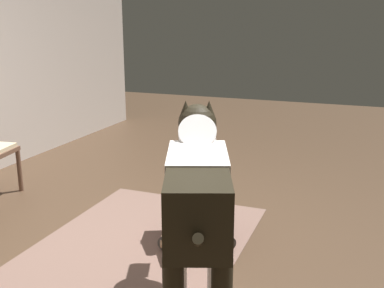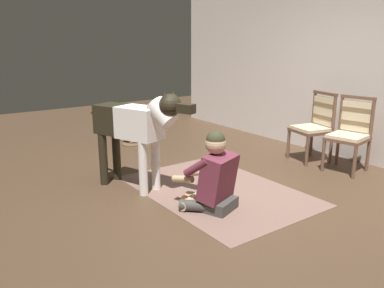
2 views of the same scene
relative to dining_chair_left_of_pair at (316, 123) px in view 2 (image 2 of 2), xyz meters
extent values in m
plane|color=#4A3625|center=(0.27, -1.96, -0.54)|extent=(13.61, 13.61, 0.00)
cube|color=silver|center=(0.27, 0.50, 0.76)|extent=(7.86, 0.10, 2.60)
cube|color=#795B50|center=(0.11, -1.90, -0.54)|extent=(2.18, 1.49, 0.01)
cylinder|color=brown|center=(0.14, -0.33, -0.33)|extent=(0.04, 0.04, 0.42)
cylinder|color=brown|center=(-0.27, -0.24, -0.33)|extent=(0.04, 0.04, 0.42)
cylinder|color=brown|center=(0.23, 0.07, -0.33)|extent=(0.04, 0.04, 0.42)
cylinder|color=brown|center=(-0.18, 0.17, -0.33)|extent=(0.04, 0.04, 0.42)
cube|color=brown|center=(-0.02, -0.08, -0.10)|extent=(0.55, 0.55, 0.04)
cube|color=beige|center=(-0.02, -0.08, -0.06)|extent=(0.51, 0.51, 0.04)
cylinder|color=brown|center=(0.23, 0.07, 0.18)|extent=(0.04, 0.04, 0.52)
cylinder|color=brown|center=(-0.18, 0.17, 0.18)|extent=(0.04, 0.04, 0.52)
cube|color=brown|center=(0.03, 0.12, 0.42)|extent=(0.46, 0.14, 0.04)
cube|color=beige|center=(0.03, 0.12, 0.17)|extent=(0.38, 0.13, 0.40)
cube|color=#7E6345|center=(0.03, 0.12, 0.26)|extent=(0.39, 0.14, 0.06)
cube|color=#7E6345|center=(0.03, 0.12, 0.08)|extent=(0.39, 0.14, 0.06)
cylinder|color=brown|center=(0.80, -0.26, -0.33)|extent=(0.04, 0.04, 0.42)
cylinder|color=brown|center=(0.39, -0.32, -0.33)|extent=(0.04, 0.04, 0.42)
cylinder|color=brown|center=(0.74, 0.16, -0.33)|extent=(0.04, 0.04, 0.42)
cylinder|color=brown|center=(0.33, 0.09, -0.33)|extent=(0.04, 0.04, 0.42)
cube|color=brown|center=(0.56, -0.08, -0.10)|extent=(0.53, 0.53, 0.04)
cube|color=beige|center=(0.56, -0.08, -0.06)|extent=(0.49, 0.49, 0.04)
cylinder|color=brown|center=(0.74, 0.16, 0.18)|extent=(0.04, 0.04, 0.52)
cylinder|color=brown|center=(0.33, 0.09, 0.18)|extent=(0.04, 0.04, 0.52)
cube|color=brown|center=(0.53, 0.12, 0.42)|extent=(0.46, 0.12, 0.04)
cube|color=beige|center=(0.53, 0.12, 0.17)|extent=(0.38, 0.11, 0.40)
cube|color=#7E6345|center=(0.53, 0.12, 0.26)|extent=(0.39, 0.12, 0.06)
cube|color=#7E6345|center=(0.53, 0.12, 0.08)|extent=(0.39, 0.12, 0.06)
cube|color=#403E3B|center=(0.56, -2.22, -0.48)|extent=(0.35, 0.40, 0.12)
cylinder|color=#403E3B|center=(0.47, -2.42, -0.48)|extent=(0.36, 0.36, 0.11)
cylinder|color=tan|center=(0.30, -2.41, -0.48)|extent=(0.24, 0.37, 0.09)
cylinder|color=#403E3B|center=(0.36, -2.13, -0.48)|extent=(0.41, 0.14, 0.11)
cylinder|color=tan|center=(0.24, -2.25, -0.48)|extent=(0.19, 0.37, 0.09)
cube|color=brown|center=(0.53, -2.23, -0.19)|extent=(0.41, 0.48, 0.49)
cylinder|color=brown|center=(0.46, -2.45, -0.06)|extent=(0.30, 0.18, 0.24)
cylinder|color=tan|center=(0.25, -2.47, -0.24)|extent=(0.28, 0.13, 0.12)
cylinder|color=brown|center=(0.33, -2.12, -0.06)|extent=(0.30, 0.18, 0.24)
cylinder|color=tan|center=(0.16, -2.24, -0.24)|extent=(0.27, 0.19, 0.12)
sphere|color=tan|center=(0.50, -2.24, 0.15)|extent=(0.21, 0.21, 0.21)
sphere|color=#363722|center=(0.50, -2.24, 0.19)|extent=(0.19, 0.19, 0.19)
cylinder|color=white|center=(-0.34, -2.44, -0.24)|extent=(0.10, 0.10, 0.61)
cylinder|color=white|center=(-0.26, -2.65, -0.24)|extent=(0.10, 0.10, 0.61)
cylinder|color=black|center=(-0.92, -2.66, -0.24)|extent=(0.10, 0.10, 0.61)
cylinder|color=black|center=(-0.84, -2.87, -0.24)|extent=(0.10, 0.10, 0.61)
cube|color=white|center=(-0.42, -2.59, 0.25)|extent=(0.57, 0.47, 0.36)
cube|color=black|center=(-0.77, -2.72, 0.25)|extent=(0.50, 0.43, 0.34)
cylinder|color=white|center=(-0.11, -2.47, 0.40)|extent=(0.41, 0.33, 0.35)
sphere|color=black|center=(-0.02, -2.44, 0.49)|extent=(0.24, 0.24, 0.24)
cube|color=black|center=(0.17, -2.37, 0.47)|extent=(0.20, 0.16, 0.09)
cone|color=black|center=(-0.05, -2.38, 0.58)|extent=(0.11, 0.11, 0.11)
cone|color=black|center=(0.00, -2.51, 0.58)|extent=(0.11, 0.11, 0.11)
cylinder|color=black|center=(-0.99, -2.80, 0.21)|extent=(0.31, 0.15, 0.21)
cylinder|color=silver|center=(0.21, -2.35, -0.54)|extent=(0.23, 0.23, 0.01)
cylinder|color=tan|center=(0.22, -2.37, -0.51)|extent=(0.18, 0.08, 0.05)
cylinder|color=tan|center=(0.21, -2.33, -0.51)|extent=(0.18, 0.08, 0.05)
cylinder|color=#A04632|center=(0.21, -2.35, -0.50)|extent=(0.18, 0.07, 0.04)
cylinder|color=brown|center=(-2.29, -1.76, -0.28)|extent=(0.07, 0.07, 0.52)
cylinder|color=brown|center=(-2.29, -1.76, -0.53)|extent=(0.31, 0.31, 0.02)
cylinder|color=brown|center=(-2.29, -1.76, -0.01)|extent=(0.42, 0.42, 0.02)
camera|label=1|loc=(-2.62, -3.41, 1.09)|focal=43.12mm
camera|label=2|loc=(3.39, -4.62, 1.14)|focal=36.70mm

